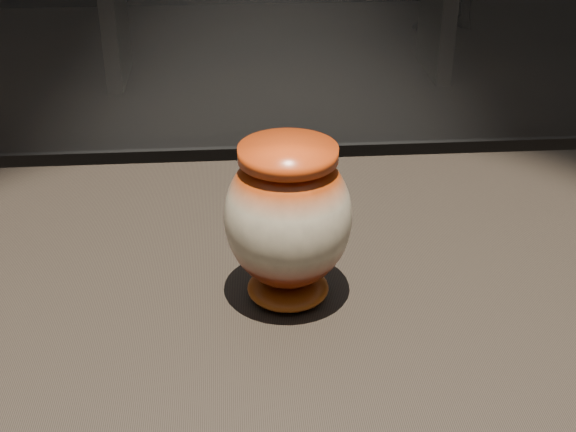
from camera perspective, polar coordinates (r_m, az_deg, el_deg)
name	(u,v)px	position (r m, az deg, el deg)	size (l,w,h in m)	color
main_vase	(288,219)	(0.87, 0.00, -0.20)	(0.18, 0.18, 0.19)	maroon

